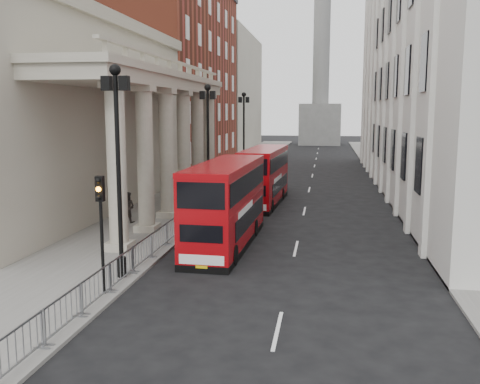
{
  "coord_description": "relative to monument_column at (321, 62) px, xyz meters",
  "views": [
    {
      "loc": [
        7.35,
        -15.61,
        6.7
      ],
      "look_at": [
        3.25,
        9.79,
        2.77
      ],
      "focal_mm": 40.0,
      "sensor_mm": 36.0,
      "label": 1
    }
  ],
  "objects": [
    {
      "name": "east_building",
      "position": [
        10.0,
        -60.0,
        -3.48
      ],
      "size": [
        8.0,
        55.0,
        25.0
      ],
      "primitive_type": "cube",
      "color": "beige",
      "rests_on": "ground"
    },
    {
      "name": "bus_near",
      "position": [
        -3.48,
        -81.96,
        -13.8
      ],
      "size": [
        2.62,
        9.73,
        4.17
      ],
      "rotation": [
        0.0,
        0.0,
        -0.03
      ],
      "color": "#9B070C",
      "rests_on": "ground"
    },
    {
      "name": "pedestrian_b",
      "position": [
        -10.17,
        -77.97,
        -14.94
      ],
      "size": [
        1.02,
        0.87,
        1.84
      ],
      "primitive_type": "imported",
      "rotation": [
        0.0,
        0.0,
        2.93
      ],
      "color": "black",
      "rests_on": "sidewalk_west"
    },
    {
      "name": "pedestrian_c",
      "position": [
        -8.67,
        -71.42,
        -14.94
      ],
      "size": [
        0.93,
        0.64,
        1.84
      ],
      "primitive_type": "imported",
      "rotation": [
        0.0,
        0.0,
        6.34
      ],
      "color": "black",
      "rests_on": "sidewalk_west"
    },
    {
      "name": "kerb",
      "position": [
        -6.05,
        -62.0,
        -15.91
      ],
      "size": [
        0.2,
        140.0,
        0.14
      ],
      "primitive_type": "cube",
      "color": "slate",
      "rests_on": "ground"
    },
    {
      "name": "lamp_post_south",
      "position": [
        -6.6,
        -88.0,
        -11.07
      ],
      "size": [
        1.05,
        0.44,
        8.32
      ],
      "color": "black",
      "rests_on": "sidewalk_west"
    },
    {
      "name": "ground",
      "position": [
        -6.0,
        -92.0,
        -15.98
      ],
      "size": [
        260.0,
        260.0,
        0.0
      ],
      "primitive_type": "plane",
      "color": "black",
      "rests_on": "ground"
    },
    {
      "name": "lamp_post_mid",
      "position": [
        -6.6,
        -72.0,
        -11.07
      ],
      "size": [
        1.05,
        0.44,
        8.32
      ],
      "color": "black",
      "rests_on": "sidewalk_west"
    },
    {
      "name": "traffic_light",
      "position": [
        -6.5,
        -90.02,
        -12.88
      ],
      "size": [
        0.28,
        0.33,
        4.3
      ],
      "color": "black",
      "rests_on": "sidewalk_west"
    },
    {
      "name": "brick_building",
      "position": [
        -16.5,
        -44.0,
        -4.98
      ],
      "size": [
        9.0,
        32.0,
        22.0
      ],
      "primitive_type": "cube",
      "color": "maroon",
      "rests_on": "ground"
    },
    {
      "name": "portico_building",
      "position": [
        -16.5,
        -74.0,
        -9.98
      ],
      "size": [
        9.0,
        28.0,
        12.0
      ],
      "primitive_type": "cube",
      "color": "#A09A86",
      "rests_on": "ground"
    },
    {
      "name": "monument_column",
      "position": [
        0.0,
        0.0,
        0.0
      ],
      "size": [
        8.0,
        8.0,
        54.2
      ],
      "color": "#60605E",
      "rests_on": "ground"
    },
    {
      "name": "crowd_barriers",
      "position": [
        -6.35,
        -89.78,
        -15.31
      ],
      "size": [
        0.5,
        18.75,
        1.1
      ],
      "color": "gray",
      "rests_on": "sidewalk_west"
    },
    {
      "name": "west_building_far",
      "position": [
        -16.5,
        -12.0,
        -5.98
      ],
      "size": [
        9.0,
        30.0,
        20.0
      ],
      "primitive_type": "cube",
      "color": "#A09A86",
      "rests_on": "ground"
    },
    {
      "name": "lamp_post_north",
      "position": [
        -6.6,
        -56.0,
        -11.07
      ],
      "size": [
        1.05,
        0.44,
        8.32
      ],
      "color": "black",
      "rests_on": "sidewalk_west"
    },
    {
      "name": "sidewalk_west",
      "position": [
        -9.0,
        -62.0,
        -15.92
      ],
      "size": [
        6.0,
        140.0,
        0.12
      ],
      "primitive_type": "cube",
      "color": "slate",
      "rests_on": "ground"
    },
    {
      "name": "pedestrian_a",
      "position": [
        -9.73,
        -80.65,
        -15.04
      ],
      "size": [
        0.71,
        0.6,
        1.65
      ],
      "primitive_type": "imported",
      "rotation": [
        0.0,
        0.0,
        0.41
      ],
      "color": "black",
      "rests_on": "sidewalk_west"
    },
    {
      "name": "sidewalk_east",
      "position": [
        7.5,
        -62.0,
        -15.92
      ],
      "size": [
        3.0,
        140.0,
        0.12
      ],
      "primitive_type": "cube",
      "color": "slate",
      "rests_on": "ground"
    },
    {
      "name": "bus_far",
      "position": [
        -3.01,
        -69.61,
        -13.88
      ],
      "size": [
        2.73,
        9.42,
        4.02
      ],
      "rotation": [
        0.0,
        0.0,
        -0.05
      ],
      "color": "#9C070C",
      "rests_on": "ground"
    }
  ]
}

